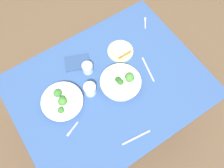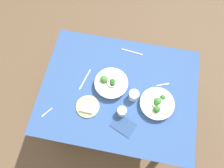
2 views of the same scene
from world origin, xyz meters
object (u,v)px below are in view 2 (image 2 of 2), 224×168
object	(u,v)px
broccoli_bowl_far	(157,104)
water_glass_side	(122,112)
bread_side_plate	(88,106)
fork_by_near_bowl	(47,113)
broccoli_bowl_near	(111,83)
table_knife_left	(85,79)
napkin_folded_upper	(123,125)
fork_by_far_bowl	(163,85)
water_glass_center	(134,95)
table_knife_right	(132,52)

from	to	relation	value
broccoli_bowl_far	water_glass_side	distance (m)	0.29
bread_side_plate	fork_by_near_bowl	size ratio (longest dim) A/B	2.09
broccoli_bowl_near	table_knife_left	bearing A→B (deg)	-2.05
bread_side_plate	table_knife_left	bearing A→B (deg)	-70.87
broccoli_bowl_near	table_knife_left	world-z (taller)	broccoli_bowl_near
fork_by_near_bowl	table_knife_left	distance (m)	0.42
water_glass_side	napkin_folded_upper	distance (m)	0.11
table_knife_left	fork_by_far_bowl	bearing A→B (deg)	-69.63
water_glass_side	fork_by_near_bowl	size ratio (longest dim) A/B	0.83
water_glass_center	fork_by_near_bowl	size ratio (longest dim) A/B	0.94
bread_side_plate	table_knife_right	bearing A→B (deg)	-115.49
broccoli_bowl_far	fork_by_near_bowl	world-z (taller)	broccoli_bowl_far
table_knife_right	table_knife_left	bearing A→B (deg)	-128.20
fork_by_far_bowl	napkin_folded_upper	size ratio (longest dim) A/B	0.59
bread_side_plate	fork_by_far_bowl	xyz separation A→B (m)	(-0.59, -0.31, -0.01)
broccoli_bowl_near	napkin_folded_upper	size ratio (longest dim) A/B	1.56
bread_side_plate	fork_by_far_bowl	world-z (taller)	bread_side_plate
water_glass_side	fork_by_near_bowl	xyz separation A→B (m)	(0.60, 0.12, -0.04)
bread_side_plate	broccoli_bowl_far	bearing A→B (deg)	-167.52
table_knife_right	bread_side_plate	bearing A→B (deg)	-108.04
broccoli_bowl_far	broccoli_bowl_near	distance (m)	0.41
water_glass_side	fork_by_near_bowl	world-z (taller)	water_glass_side
bread_side_plate	water_glass_center	world-z (taller)	water_glass_center
water_glass_side	fork_by_far_bowl	size ratio (longest dim) A/B	0.71
bread_side_plate	fork_by_near_bowl	xyz separation A→B (m)	(0.31, 0.12, -0.01)
broccoli_bowl_near	fork_by_near_bowl	xyz separation A→B (m)	(0.46, 0.34, -0.03)
broccoli_bowl_far	table_knife_left	bearing A→B (deg)	-9.89
water_glass_side	table_knife_right	distance (m)	0.58
fork_by_far_bowl	table_knife_left	world-z (taller)	same
broccoli_bowl_near	broccoli_bowl_far	bearing A→B (deg)	165.76
table_knife_left	napkin_folded_upper	distance (m)	0.51
broccoli_bowl_far	broccoli_bowl_near	bearing A→B (deg)	-14.24
water_glass_center	water_glass_side	xyz separation A→B (m)	(0.07, 0.15, -0.00)
broccoli_bowl_far	water_glass_side	bearing A→B (deg)	24.16
water_glass_center	bread_side_plate	bearing A→B (deg)	23.36
broccoli_bowl_far	fork_by_far_bowl	size ratio (longest dim) A/B	2.63
broccoli_bowl_far	bread_side_plate	size ratio (longest dim) A/B	1.46
water_glass_center	fork_by_far_bowl	xyz separation A→B (m)	(-0.23, -0.16, -0.04)
broccoli_bowl_far	bread_side_plate	distance (m)	0.56
table_knife_left	broccoli_bowl_near	bearing A→B (deg)	-78.60
water_glass_center	napkin_folded_upper	distance (m)	0.25
table_knife_left	table_knife_right	distance (m)	0.50
broccoli_bowl_far	table_knife_right	world-z (taller)	broccoli_bowl_far
table_knife_right	napkin_folded_upper	distance (m)	0.67
bread_side_plate	water_glass_side	bearing A→B (deg)	-179.63
bread_side_plate	water_glass_side	world-z (taller)	water_glass_side
broccoli_bowl_near	fork_by_far_bowl	world-z (taller)	broccoli_bowl_near
fork_by_far_bowl	fork_by_near_bowl	xyz separation A→B (m)	(0.90, 0.43, -0.00)
broccoli_bowl_near	water_glass_center	world-z (taller)	broccoli_bowl_near
fork_by_far_bowl	table_knife_left	size ratio (longest dim) A/B	0.51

